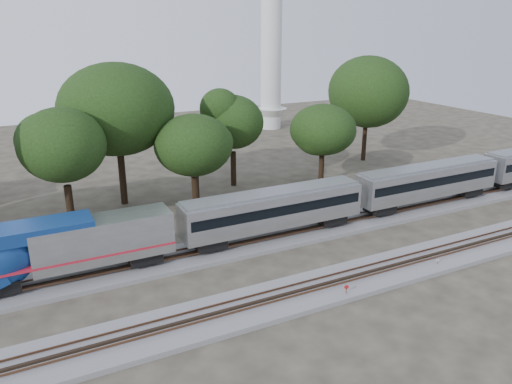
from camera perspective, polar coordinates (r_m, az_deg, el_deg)
ground at (r=42.94m, az=4.24°, el=-8.80°), size 160.00×160.00×0.00m
track_far at (r=47.54m, az=0.52°, el=-5.62°), size 160.00×5.00×0.73m
track_near at (r=39.90m, az=7.25°, el=-10.87°), size 160.00×5.00×0.73m
train at (r=58.56m, az=19.12°, el=1.31°), size 94.01×3.25×4.78m
switch_stand_red at (r=39.02m, az=10.28°, el=-10.93°), size 0.33×0.16×1.09m
switch_stand_white at (r=45.46m, az=20.02°, el=-7.54°), size 0.28×0.05×0.88m
switch_lever at (r=43.13m, az=15.99°, el=-9.18°), size 0.56×0.42×0.30m
tree_2 at (r=51.14m, az=-21.28°, el=5.02°), size 8.96×8.96×12.63m
tree_3 at (r=57.10m, az=-15.67°, el=9.07°), size 11.08×11.08×15.62m
tree_4 at (r=54.50m, az=-7.13°, el=5.32°), size 7.44×7.44×10.48m
tree_5 at (r=62.32m, az=-2.68°, el=7.99°), size 8.35×8.35×11.78m
tree_6 at (r=63.71m, az=7.66°, el=7.06°), size 7.22×7.22×10.19m
tree_7 at (r=75.97m, az=12.66°, el=11.09°), size 10.45×10.45×14.73m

